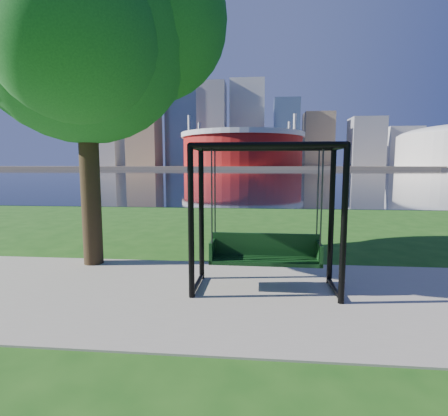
# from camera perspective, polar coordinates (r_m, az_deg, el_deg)

# --- Properties ---
(ground) EXTENTS (900.00, 900.00, 0.00)m
(ground) POSITION_cam_1_polar(r_m,az_deg,el_deg) (6.70, 1.31, -12.57)
(ground) COLOR #1E5114
(ground) RESTS_ON ground
(path) EXTENTS (120.00, 4.00, 0.03)m
(path) POSITION_cam_1_polar(r_m,az_deg,el_deg) (6.23, 0.97, -13.97)
(path) COLOR #9E937F
(path) RESTS_ON ground
(river) EXTENTS (900.00, 180.00, 0.02)m
(river) POSITION_cam_1_polar(r_m,az_deg,el_deg) (108.33, 5.26, 5.68)
(river) COLOR black
(river) RESTS_ON ground
(far_bank) EXTENTS (900.00, 228.00, 2.00)m
(far_bank) POSITION_cam_1_polar(r_m,az_deg,el_deg) (312.31, 5.43, 6.62)
(far_bank) COLOR #937F60
(far_bank) RESTS_ON ground
(stadium) EXTENTS (83.00, 83.00, 32.00)m
(stadium) POSITION_cam_1_polar(r_m,az_deg,el_deg) (241.83, 3.04, 9.71)
(stadium) COLOR maroon
(stadium) RESTS_ON far_bank
(skyline) EXTENTS (392.00, 66.00, 96.50)m
(skyline) POSITION_cam_1_polar(r_m,az_deg,el_deg) (327.47, 4.74, 12.76)
(skyline) COLOR gray
(skyline) RESTS_ON far_bank
(swing) EXTENTS (2.56, 1.13, 2.61)m
(swing) POSITION_cam_1_polar(r_m,az_deg,el_deg) (6.19, 6.77, -2.19)
(swing) COLOR black
(swing) RESTS_ON ground
(park_tree) EXTENTS (6.00, 5.42, 7.46)m
(park_tree) POSITION_cam_1_polar(r_m,az_deg,el_deg) (8.88, -22.17, 25.76)
(park_tree) COLOR black
(park_tree) RESTS_ON ground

